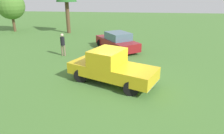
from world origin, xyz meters
TOP-DOWN VIEW (x-y plane):
  - ground_plane at (0.00, 0.00)m, footprint 80.00×80.00m
  - pickup_truck at (0.46, 0.18)m, footprint 4.99×3.51m
  - sedan_near at (0.73, -6.38)m, footprint 4.12×4.77m
  - person_visitor at (4.64, -4.16)m, footprint 0.36×0.36m
  - tree_back_right at (14.25, -13.25)m, footprint 3.24×3.24m

SIDE VIEW (x-z plane):
  - ground_plane at x=0.00m, z-range 0.00..0.00m
  - sedan_near at x=0.73m, z-range -0.05..1.45m
  - pickup_truck at x=0.46m, z-range 0.03..1.82m
  - person_visitor at x=4.64m, z-range 0.11..1.82m
  - tree_back_right at x=14.25m, z-range 0.72..5.43m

